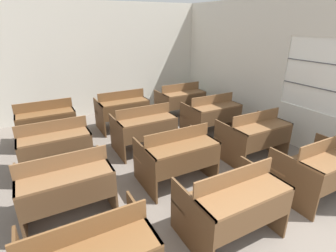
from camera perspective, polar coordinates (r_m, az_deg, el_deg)
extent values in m
cube|color=beige|center=(7.05, -16.12, 13.50)|extent=(5.97, 0.06, 2.78)
cube|color=beige|center=(6.11, 21.15, 2.08)|extent=(0.06, 6.26, 0.80)
cube|color=beige|center=(5.80, 24.04, 21.22)|extent=(0.06, 6.26, 0.70)
cube|color=beige|center=(6.86, 13.14, 13.98)|extent=(0.06, 3.38, 1.27)
cube|color=white|center=(5.30, 30.88, 9.27)|extent=(0.02, 1.52, 1.27)
cube|color=#4C4C51|center=(5.33, 30.33, 7.01)|extent=(0.02, 1.52, 0.02)
cube|color=#4C4C51|center=(5.25, 31.24, 11.54)|extent=(0.02, 1.52, 0.02)
cube|color=#53361D|center=(2.76, -5.28, -24.00)|extent=(0.03, 0.80, 0.69)
cube|color=brown|center=(2.33, -17.68, -20.65)|extent=(1.06, 0.02, 0.19)
cube|color=brown|center=(2.81, -18.02, -22.88)|extent=(1.06, 0.32, 0.03)
cube|color=brown|center=(2.95, 4.90, -20.39)|extent=(0.03, 0.80, 0.69)
cube|color=brown|center=(3.51, 19.60, -13.88)|extent=(0.03, 0.80, 0.69)
cube|color=brown|center=(2.88, 16.50, -14.05)|extent=(1.06, 0.36, 0.03)
cube|color=brown|center=(2.89, 18.57, -18.39)|extent=(1.00, 0.02, 0.31)
cube|color=brown|center=(2.92, 14.39, -10.69)|extent=(1.06, 0.02, 0.19)
cube|color=brown|center=(3.31, 10.32, -14.17)|extent=(1.06, 0.32, 0.03)
cube|color=brown|center=(3.46, 10.03, -17.54)|extent=(1.00, 0.04, 0.04)
cube|color=brown|center=(3.88, 25.09, -11.06)|extent=(0.03, 0.80, 0.69)
cube|color=brown|center=(4.04, 32.76, -5.93)|extent=(1.06, 0.36, 0.03)
cube|color=brown|center=(4.06, 31.05, -3.66)|extent=(1.06, 0.02, 0.19)
cube|color=brown|center=(4.35, 26.89, -6.97)|extent=(1.06, 0.32, 0.03)
cube|color=brown|center=(4.47, 26.33, -9.81)|extent=(1.00, 0.04, 0.04)
cube|color=brown|center=(3.62, -29.46, -14.49)|extent=(0.03, 0.80, 0.69)
cube|color=brown|center=(3.67, -13.10, -11.31)|extent=(0.03, 0.80, 0.69)
cube|color=brown|center=(3.25, -21.37, -10.24)|extent=(1.06, 0.36, 0.03)
cube|color=brown|center=(3.20, -20.47, -14.33)|extent=(1.00, 0.02, 0.31)
cube|color=brown|center=(3.35, -22.07, -7.21)|extent=(1.06, 0.02, 0.19)
cube|color=brown|center=(3.79, -21.83, -10.48)|extent=(1.06, 0.32, 0.03)
cube|color=brown|center=(3.92, -21.30, -13.60)|extent=(1.00, 0.04, 0.04)
cube|color=brown|center=(3.83, -5.16, -9.28)|extent=(0.03, 0.80, 0.69)
cube|color=brown|center=(4.28, 7.64, -5.80)|extent=(0.03, 0.80, 0.69)
cube|color=brown|center=(3.71, 3.37, -4.49)|extent=(1.06, 0.36, 0.03)
cube|color=brown|center=(3.66, 4.73, -7.91)|extent=(1.00, 0.02, 0.31)
cube|color=brown|center=(3.79, 2.06, -2.00)|extent=(1.06, 0.02, 0.19)
cube|color=brown|center=(4.19, -0.01, -5.49)|extent=(1.06, 0.32, 0.03)
cube|color=brown|center=(4.31, -0.01, -8.46)|extent=(1.00, 0.04, 0.04)
cube|color=brown|center=(4.60, 13.13, -4.17)|extent=(0.03, 0.80, 0.69)
cube|color=brown|center=(5.30, 21.59, -1.62)|extent=(0.03, 0.80, 0.69)
cube|color=brown|center=(4.68, 20.00, -0.08)|extent=(1.06, 0.36, 0.03)
cube|color=brown|center=(4.64, 21.26, -2.73)|extent=(1.00, 0.02, 0.31)
cube|color=brown|center=(4.74, 18.67, 1.83)|extent=(1.06, 0.02, 0.19)
cube|color=brown|center=(5.07, 15.83, -1.33)|extent=(1.06, 0.32, 0.03)
cube|color=brown|center=(5.17, 15.54, -3.89)|extent=(1.00, 0.04, 0.04)
cube|color=brown|center=(4.70, -29.45, -6.02)|extent=(0.03, 0.80, 0.69)
cube|color=brown|center=(4.75, -17.09, -3.72)|extent=(0.03, 0.80, 0.69)
cube|color=brown|center=(4.37, -23.53, -2.17)|extent=(1.06, 0.36, 0.03)
cube|color=brown|center=(4.28, -22.93, -5.09)|extent=(1.00, 0.02, 0.31)
cube|color=brown|center=(4.49, -23.99, -0.10)|extent=(1.06, 0.02, 0.19)
cube|color=brown|center=(4.90, -23.64, -3.24)|extent=(1.06, 0.32, 0.03)
cube|color=brown|center=(5.00, -23.21, -5.85)|extent=(1.00, 0.04, 0.04)
cube|color=brown|center=(4.86, -10.99, -2.54)|extent=(0.03, 0.80, 0.69)
cube|color=brown|center=(5.22, -0.20, -0.33)|extent=(0.03, 0.80, 0.69)
cube|color=brown|center=(4.71, -4.48, 1.37)|extent=(1.06, 0.36, 0.03)
cube|color=brown|center=(4.63, -3.54, -1.26)|extent=(1.00, 0.02, 0.31)
cube|color=brown|center=(4.82, -5.35, 3.22)|extent=(1.06, 0.02, 0.19)
cube|color=brown|center=(5.20, -6.47, 0.02)|extent=(1.06, 0.32, 0.03)
cube|color=brown|center=(5.30, -6.35, -2.51)|extent=(1.00, 0.04, 0.04)
cube|color=brown|center=(5.50, 4.82, 0.76)|extent=(0.03, 0.80, 0.69)
cube|color=brown|center=(6.10, 12.99, 2.42)|extent=(0.03, 0.80, 0.69)
cube|color=brown|center=(5.51, 10.69, 4.17)|extent=(1.06, 0.36, 0.03)
cube|color=brown|center=(5.45, 11.67, 1.96)|extent=(1.00, 0.02, 0.31)
cube|color=brown|center=(5.61, 9.68, 5.71)|extent=(1.06, 0.02, 0.19)
cube|color=brown|center=(5.94, 7.76, 2.79)|extent=(1.06, 0.32, 0.03)
cube|color=brown|center=(6.03, 7.64, 0.53)|extent=(1.00, 0.04, 0.04)
cube|color=#52361D|center=(5.85, -29.80, -0.87)|extent=(0.03, 0.80, 0.69)
cube|color=#52361D|center=(5.89, -19.88, 0.94)|extent=(0.03, 0.80, 0.69)
cube|color=brown|center=(5.53, -25.16, 2.48)|extent=(1.06, 0.36, 0.03)
cube|color=#52361D|center=(5.43, -24.71, 0.26)|extent=(1.00, 0.02, 0.31)
cube|color=brown|center=(5.67, -25.48, 4.02)|extent=(1.06, 0.02, 0.19)
cube|color=brown|center=(6.06, -25.11, 1.21)|extent=(1.06, 0.32, 0.03)
cube|color=#52361D|center=(6.14, -24.73, -0.98)|extent=(1.00, 0.04, 0.04)
cube|color=#54371E|center=(5.99, -14.66, 1.92)|extent=(0.03, 0.80, 0.69)
cube|color=#54371E|center=(6.29, -5.56, 3.51)|extent=(0.03, 0.80, 0.69)
cube|color=brown|center=(5.82, -9.50, 5.20)|extent=(1.06, 0.36, 0.03)
cube|color=#54371E|center=(5.72, -8.82, 3.14)|extent=(1.00, 0.02, 0.31)
cube|color=brown|center=(5.95, -10.12, 6.62)|extent=(1.06, 0.02, 0.19)
cube|color=brown|center=(6.32, -10.74, 3.78)|extent=(1.06, 0.32, 0.03)
cube|color=#54371E|center=(6.40, -10.59, 1.64)|extent=(1.00, 0.04, 0.04)
cube|color=brown|center=(6.49, -1.40, 4.19)|extent=(0.03, 0.80, 0.69)
cube|color=brown|center=(7.00, 6.17, 5.40)|extent=(0.03, 0.80, 0.69)
cube|color=brown|center=(6.46, 3.58, 7.13)|extent=(1.06, 0.36, 0.03)
cube|color=brown|center=(6.37, 4.35, 5.30)|extent=(1.00, 0.02, 0.31)
cube|color=brown|center=(6.58, 2.81, 8.39)|extent=(1.06, 0.02, 0.19)
cube|color=brown|center=(6.92, 1.51, 5.74)|extent=(1.06, 0.32, 0.03)
cube|color=brown|center=(6.99, 1.49, 3.76)|extent=(1.00, 0.04, 0.04)
cylinder|color=#1E6B33|center=(7.70, 5.41, 5.82)|extent=(0.28, 0.28, 0.40)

